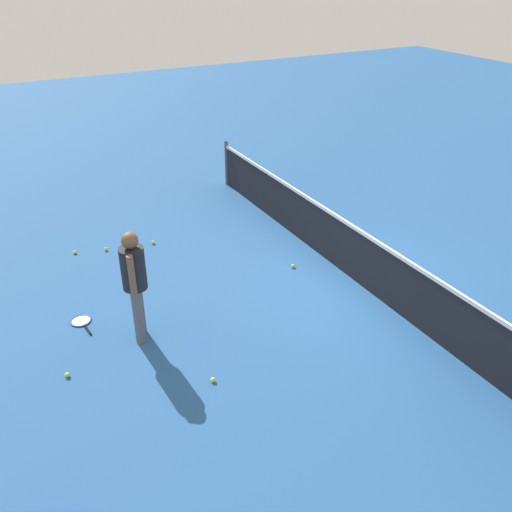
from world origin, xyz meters
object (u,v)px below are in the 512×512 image
object	(u,v)px
tennis_racket_near_player	(82,322)
tennis_ball_by_net	(213,380)
tennis_ball_baseline	(106,249)
tennis_ball_stray_left	(153,242)
player_near_side	(134,278)
tennis_ball_near_player	(75,252)
tennis_ball_stray_right	(293,266)
tennis_ball_midcourt	(67,375)

from	to	relation	value
tennis_racket_near_player	tennis_ball_by_net	bearing A→B (deg)	29.67
tennis_ball_baseline	tennis_ball_by_net	bearing A→B (deg)	4.06
tennis_racket_near_player	tennis_ball_stray_left	bearing A→B (deg)	137.12
player_near_side	tennis_ball_near_player	bearing A→B (deg)	-173.95
tennis_racket_near_player	tennis_ball_baseline	world-z (taller)	tennis_ball_baseline
tennis_ball_baseline	tennis_ball_stray_left	size ratio (longest dim) A/B	1.00
tennis_ball_by_net	tennis_ball_stray_left	distance (m)	4.11
player_near_side	tennis_ball_stray_right	xyz separation A→B (m)	(-0.66, 2.99, -0.98)
player_near_side	tennis_ball_stray_left	distance (m)	3.08
tennis_racket_near_player	tennis_ball_stray_left	world-z (taller)	tennis_ball_stray_left
tennis_ball_near_player	tennis_ball_stray_right	world-z (taller)	same
tennis_ball_by_net	tennis_ball_midcourt	world-z (taller)	same
player_near_side	tennis_ball_near_player	xyz separation A→B (m)	(-3.02, -0.32, -0.98)
tennis_ball_baseline	tennis_ball_stray_right	distance (m)	3.54
tennis_ball_by_net	tennis_ball_stray_left	size ratio (longest dim) A/B	1.00
tennis_ball_by_net	tennis_ball_stray_right	xyz separation A→B (m)	(-2.02, 2.47, 0.00)
tennis_ball_baseline	tennis_ball_stray_right	size ratio (longest dim) A/B	1.00
tennis_ball_stray_left	tennis_ball_stray_right	size ratio (longest dim) A/B	1.00
tennis_ball_near_player	tennis_ball_midcourt	size ratio (longest dim) A/B	1.00
tennis_ball_by_net	tennis_ball_stray_right	size ratio (longest dim) A/B	1.00
player_near_side	tennis_ball_stray_right	distance (m)	3.22
tennis_ball_baseline	tennis_ball_stray_right	bearing A→B (deg)	51.49
tennis_ball_stray_left	tennis_ball_by_net	bearing A→B (deg)	-8.00
tennis_ball_baseline	tennis_ball_stray_left	bearing A→B (deg)	79.69
player_near_side	tennis_ball_baseline	world-z (taller)	player_near_side
tennis_ball_by_net	tennis_ball_baseline	size ratio (longest dim) A/B	1.00
player_near_side	tennis_ball_near_player	size ratio (longest dim) A/B	25.76
tennis_ball_midcourt	tennis_ball_stray_left	distance (m)	3.79
player_near_side	tennis_ball_midcourt	world-z (taller)	player_near_side
player_near_side	tennis_racket_near_player	size ratio (longest dim) A/B	2.84
tennis_ball_by_net	tennis_ball_near_player	bearing A→B (deg)	-169.12
tennis_ball_near_player	tennis_ball_by_net	size ratio (longest dim) A/B	1.00
tennis_ball_stray_right	tennis_racket_near_player	bearing A→B (deg)	-91.82
tennis_ball_near_player	tennis_ball_baseline	bearing A→B (deg)	74.22
tennis_ball_stray_left	player_near_side	bearing A→B (deg)	-22.03
tennis_racket_near_player	tennis_ball_near_player	size ratio (longest dim) A/B	9.08
tennis_ball_near_player	tennis_ball_stray_left	world-z (taller)	same
tennis_racket_near_player	tennis_ball_baseline	xyz separation A→B (m)	(-2.09, 0.92, 0.02)
tennis_racket_near_player	tennis_ball_by_net	distance (m)	2.46
tennis_racket_near_player	tennis_ball_midcourt	bearing A→B (deg)	-20.82
tennis_ball_near_player	tennis_ball_by_net	world-z (taller)	same
tennis_ball_by_net	tennis_ball_baseline	bearing A→B (deg)	-175.94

